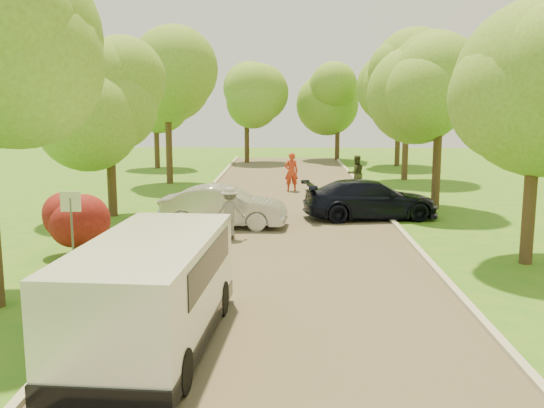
# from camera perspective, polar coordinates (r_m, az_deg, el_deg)

# --- Properties ---
(ground) EXTENTS (100.00, 100.00, 0.00)m
(ground) POSITION_cam_1_polar(r_m,az_deg,el_deg) (12.70, 1.37, -11.30)
(ground) COLOR #2E731B
(ground) RESTS_ON ground
(road) EXTENTS (8.00, 60.00, 0.01)m
(road) POSITION_cam_1_polar(r_m,az_deg,el_deg) (20.38, 1.37, -3.27)
(road) COLOR #4C4438
(road) RESTS_ON ground
(curb_left) EXTENTS (0.18, 60.00, 0.12)m
(curb_left) POSITION_cam_1_polar(r_m,az_deg,el_deg) (20.76, -9.89, -3.02)
(curb_left) COLOR #B2AD9E
(curb_left) RESTS_ON ground
(curb_right) EXTENTS (0.18, 60.00, 0.12)m
(curb_right) POSITION_cam_1_polar(r_m,az_deg,el_deg) (20.77, 12.63, -3.10)
(curb_right) COLOR #B2AD9E
(curb_right) RESTS_ON ground
(street_sign) EXTENTS (0.55, 0.06, 2.17)m
(street_sign) POSITION_cam_1_polar(r_m,az_deg,el_deg) (17.15, -18.38, -0.88)
(street_sign) COLOR #59595E
(street_sign) RESTS_ON ground
(red_shrub) EXTENTS (1.70, 1.70, 1.95)m
(red_shrub) POSITION_cam_1_polar(r_m,az_deg,el_deg) (18.79, -18.21, -1.44)
(red_shrub) COLOR #382619
(red_shrub) RESTS_ON ground
(tree_l_midb) EXTENTS (4.30, 4.20, 6.62)m
(tree_l_midb) POSITION_cam_1_polar(r_m,az_deg,el_deg) (24.82, -14.74, 9.37)
(tree_l_midb) COLOR #382619
(tree_l_midb) RESTS_ON ground
(tree_l_far) EXTENTS (4.92, 4.80, 7.79)m
(tree_l_far) POSITION_cam_1_polar(r_m,az_deg,el_deg) (34.48, -9.47, 10.97)
(tree_l_far) COLOR #382619
(tree_l_far) RESTS_ON ground
(tree_r_midb) EXTENTS (4.51, 4.40, 7.01)m
(tree_r_midb) POSITION_cam_1_polar(r_m,az_deg,el_deg) (26.71, 15.93, 9.94)
(tree_r_midb) COLOR #382619
(tree_r_midb) RESTS_ON ground
(tree_r_far) EXTENTS (5.33, 5.20, 8.34)m
(tree_r_far) POSITION_cam_1_polar(r_m,az_deg,el_deg) (36.62, 13.02, 11.34)
(tree_r_far) COLOR #382619
(tree_r_far) RESTS_ON ground
(tree_bg_a) EXTENTS (5.12, 5.00, 7.72)m
(tree_bg_a) POSITION_cam_1_polar(r_m,az_deg,el_deg) (42.79, -10.65, 10.43)
(tree_bg_a) COLOR #382619
(tree_bg_a) RESTS_ON ground
(tree_bg_b) EXTENTS (5.12, 5.00, 7.95)m
(tree_bg_b) POSITION_cam_1_polar(r_m,az_deg,el_deg) (44.65, 12.19, 10.62)
(tree_bg_b) COLOR #382619
(tree_bg_b) RESTS_ON ground
(tree_bg_c) EXTENTS (4.92, 4.80, 7.33)m
(tree_bg_c) POSITION_cam_1_polar(r_m,az_deg,el_deg) (45.96, -2.14, 10.14)
(tree_bg_c) COLOR #382619
(tree_bg_c) RESTS_ON ground
(tree_bg_d) EXTENTS (5.12, 5.00, 7.72)m
(tree_bg_d) POSITION_cam_1_polar(r_m,az_deg,el_deg) (48.07, 6.51, 10.41)
(tree_bg_d) COLOR #382619
(tree_bg_d) RESTS_ON ground
(minivan) EXTENTS (2.52, 5.63, 2.05)m
(minivan) POSITION_cam_1_polar(r_m,az_deg,el_deg) (11.55, -11.21, -7.96)
(minivan) COLOR white
(minivan) RESTS_ON ground
(silver_sedan) EXTENTS (4.70, 1.96, 1.51)m
(silver_sedan) POSITION_cam_1_polar(r_m,az_deg,el_deg) (22.22, -4.57, -0.25)
(silver_sedan) COLOR #ACACB0
(silver_sedan) RESTS_ON ground
(dark_sedan) EXTENTS (5.53, 2.85, 1.53)m
(dark_sedan) POSITION_cam_1_polar(r_m,az_deg,el_deg) (24.07, 9.25, 0.44)
(dark_sedan) COLOR black
(dark_sedan) RESTS_ON ground
(longboard) EXTENTS (0.24, 0.85, 0.10)m
(longboard) POSITION_cam_1_polar(r_m,az_deg,el_deg) (20.40, -3.95, -3.02)
(longboard) COLOR black
(longboard) RESTS_ON ground
(skateboarder) EXTENTS (1.07, 0.62, 1.65)m
(skateboarder) POSITION_cam_1_polar(r_m,az_deg,el_deg) (20.24, -3.98, -0.70)
(skateboarder) COLOR gray
(skateboarder) RESTS_ON longboard
(person_striped) EXTENTS (0.80, 0.60, 1.99)m
(person_striped) POSITION_cam_1_polar(r_m,az_deg,el_deg) (31.20, 1.83, 3.03)
(person_striped) COLOR red
(person_striped) RESTS_ON ground
(person_olive) EXTENTS (1.06, 0.92, 1.88)m
(person_olive) POSITION_cam_1_polar(r_m,az_deg,el_deg) (31.21, 7.92, 2.85)
(person_olive) COLOR #2F331E
(person_olive) RESTS_ON ground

